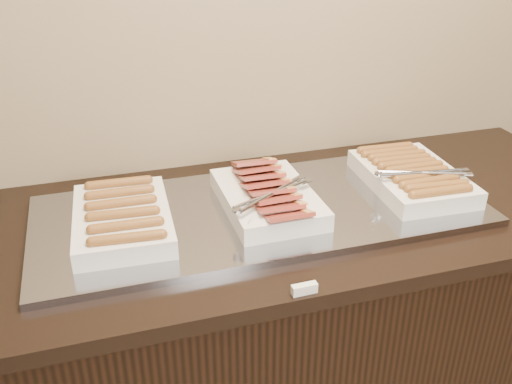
{
  "coord_description": "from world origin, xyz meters",
  "views": [
    {
      "loc": [
        -0.43,
        0.85,
        1.66
      ],
      "look_at": [
        -0.04,
        2.13,
        0.97
      ],
      "focal_mm": 40.0,
      "sensor_mm": 36.0,
      "label": 1
    }
  ],
  "objects_px": {
    "warming_tray": "(261,211)",
    "dish_center": "(268,197)",
    "dish_right": "(412,176)",
    "dish_left": "(122,218)",
    "counter": "(269,339)"
  },
  "relations": [
    {
      "from": "counter",
      "to": "dish_right",
      "type": "xyz_separation_m",
      "value": [
        0.43,
        -0.0,
        0.5
      ]
    },
    {
      "from": "dish_right",
      "to": "warming_tray",
      "type": "bearing_deg",
      "value": -178.13
    },
    {
      "from": "counter",
      "to": "dish_center",
      "type": "height_order",
      "value": "dish_center"
    },
    {
      "from": "dish_left",
      "to": "dish_right",
      "type": "distance_m",
      "value": 0.82
    },
    {
      "from": "counter",
      "to": "warming_tray",
      "type": "xyz_separation_m",
      "value": [
        -0.03,
        0.0,
        0.46
      ]
    },
    {
      "from": "dish_left",
      "to": "dish_right",
      "type": "height_order",
      "value": "dish_right"
    },
    {
      "from": "warming_tray",
      "to": "dish_center",
      "type": "height_order",
      "value": "dish_center"
    },
    {
      "from": "dish_center",
      "to": "dish_right",
      "type": "bearing_deg",
      "value": -0.37
    },
    {
      "from": "dish_center",
      "to": "dish_right",
      "type": "relative_size",
      "value": 0.99
    },
    {
      "from": "warming_tray",
      "to": "dish_right",
      "type": "height_order",
      "value": "dish_right"
    },
    {
      "from": "dish_center",
      "to": "dish_right",
      "type": "distance_m",
      "value": 0.44
    },
    {
      "from": "warming_tray",
      "to": "dish_center",
      "type": "bearing_deg",
      "value": -13.95
    },
    {
      "from": "dish_left",
      "to": "dish_center",
      "type": "distance_m",
      "value": 0.38
    },
    {
      "from": "counter",
      "to": "dish_center",
      "type": "xyz_separation_m",
      "value": [
        -0.01,
        -0.0,
        0.5
      ]
    },
    {
      "from": "dish_left",
      "to": "dish_right",
      "type": "xyz_separation_m",
      "value": [
        0.82,
        -0.0,
        0.0
      ]
    }
  ]
}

